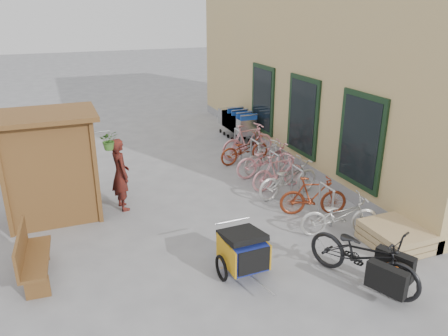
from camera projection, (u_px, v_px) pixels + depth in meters
name	position (u px, v px, depth m)	size (l,w,h in m)	color
ground	(229.00, 241.00, 8.91)	(80.00, 80.00, 0.00)	gray
building	(364.00, 39.00, 13.83)	(6.07, 13.00, 7.00)	tan
kiosk	(44.00, 152.00, 9.36)	(2.49, 1.65, 2.40)	brown
bike_rack	(274.00, 165.00, 11.61)	(0.05, 5.35, 0.86)	#A5A8AD
pallet_stack	(395.00, 237.00, 8.66)	(1.00, 1.20, 0.40)	tan
bench	(30.00, 256.00, 7.51)	(0.53, 1.49, 0.92)	brown
shopping_carts	(236.00, 121.00, 15.41)	(0.63, 2.11, 1.12)	silver
child_trailer	(243.00, 250.00, 7.66)	(0.90, 1.52, 0.89)	navy
cargo_bike	(365.00, 256.00, 7.39)	(1.46, 2.17, 1.08)	black
person_kiosk	(121.00, 174.00, 10.05)	(0.63, 0.41, 1.72)	maroon
bike_0	(339.00, 215.00, 9.03)	(0.58, 1.66, 0.87)	beige
bike_1	(313.00, 196.00, 9.88)	(0.43, 1.53, 0.92)	maroon
bike_2	(288.00, 178.00, 10.86)	(0.62, 1.77, 0.93)	beige
bike_3	(278.00, 172.00, 11.26)	(0.44, 1.55, 0.93)	pink
bike_4	(266.00, 160.00, 12.13)	(0.63, 1.82, 0.96)	pink
bike_5	(266.00, 157.00, 12.36)	(0.44, 1.56, 0.94)	beige
bike_6	(245.00, 149.00, 13.15)	(0.57, 1.64, 0.86)	maroon
bike_7	(248.00, 141.00, 13.48)	(0.52, 1.84, 1.11)	pink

